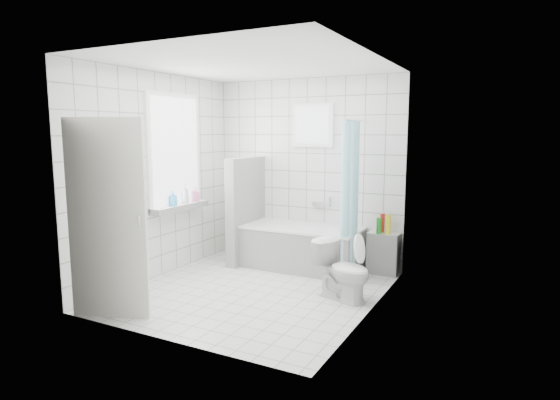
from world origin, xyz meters
The scene contains 19 objects.
ground centered at (0.00, 0.00, 0.00)m, with size 3.00×3.00×0.00m, color white.
ceiling centered at (0.00, 0.00, 2.60)m, with size 3.00×3.00×0.00m, color white.
wall_back centered at (0.00, 1.50, 1.30)m, with size 2.80×0.02×2.60m, color white.
wall_front centered at (0.00, -1.50, 1.30)m, with size 2.80×0.02×2.60m, color white.
wall_left centered at (-1.40, 0.00, 1.30)m, with size 0.02×3.00×2.60m, color white.
wall_right centered at (1.40, 0.00, 1.30)m, with size 0.02×3.00×2.60m, color white.
window_left centered at (-1.35, 0.30, 1.60)m, with size 0.01×0.90×1.40m, color white.
window_back centered at (0.10, 1.46, 1.95)m, with size 0.50×0.01×0.50m, color white.
window_sill centered at (-1.31, 0.30, 0.86)m, with size 0.18×1.02×0.08m, color white.
door centered at (-0.88, -1.33, 1.00)m, with size 0.04×0.80×2.00m, color silver.
bathtub centered at (0.11, 1.12, 0.29)m, with size 1.60×0.77×0.58m.
partition_wall centered at (-0.76, 1.07, 0.75)m, with size 0.15×0.85×1.50m, color white.
tiled_ledge centered at (1.17, 1.38, 0.28)m, with size 0.40×0.24×0.55m, color white.
toilet centered at (1.03, 0.22, 0.33)m, with size 0.37×0.65×0.66m, color white.
curtain_rod centered at (0.85, 1.10, 2.00)m, with size 0.02×0.02×0.80m, color silver.
shower_curtain centered at (0.85, 0.97, 1.10)m, with size 0.14×0.48×1.78m, color #53D6F4, non-canonical shape.
tub_faucet centered at (0.21, 1.46, 0.85)m, with size 0.18×0.06×0.06m, color silver.
sill_bottles centered at (-1.30, 0.40, 1.02)m, with size 0.14×0.60×0.27m.
ledge_bottles centered at (1.17, 1.34, 0.67)m, with size 0.18×0.19×0.26m.
Camera 1 is at (2.72, -4.56, 1.85)m, focal length 30.00 mm.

